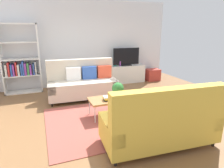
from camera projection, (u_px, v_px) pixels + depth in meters
ground_plane at (109, 114)px, 4.59m from camera, size 7.68×7.68×0.00m
wall_far at (81, 44)px, 6.72m from camera, size 6.40×0.12×2.90m
area_rug at (114, 119)px, 4.30m from camera, size 2.90×2.20×0.01m
couch_beige at (83, 83)px, 5.53m from camera, size 1.94×0.92×1.10m
couch_green at (160, 122)px, 3.20m from camera, size 1.96×0.97×1.10m
coffee_table at (113, 99)px, 4.40m from camera, size 1.10×0.56×0.42m
tv_console at (126, 74)px, 7.25m from camera, size 1.40×0.44×0.64m
tv at (126, 57)px, 7.06m from camera, size 1.00×0.20×0.64m
bookshelf at (21, 63)px, 5.90m from camera, size 1.10×0.36×2.10m
storage_trunk at (152, 75)px, 7.56m from camera, size 0.52×0.40×0.44m
potted_plant at (118, 90)px, 4.38m from camera, size 0.27×0.27×0.36m
table_book_0 at (109, 99)px, 4.27m from camera, size 0.26×0.21×0.03m
table_book_1 at (109, 98)px, 4.26m from camera, size 0.25×0.19×0.03m
table_book_2 at (109, 97)px, 4.26m from camera, size 0.26×0.21×0.03m
vase_0 at (111, 64)px, 6.98m from camera, size 0.10×0.10×0.18m
vase_1 at (115, 63)px, 7.04m from camera, size 0.11×0.11×0.18m
bottle_0 at (120, 64)px, 7.02m from camera, size 0.05×0.05×0.18m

